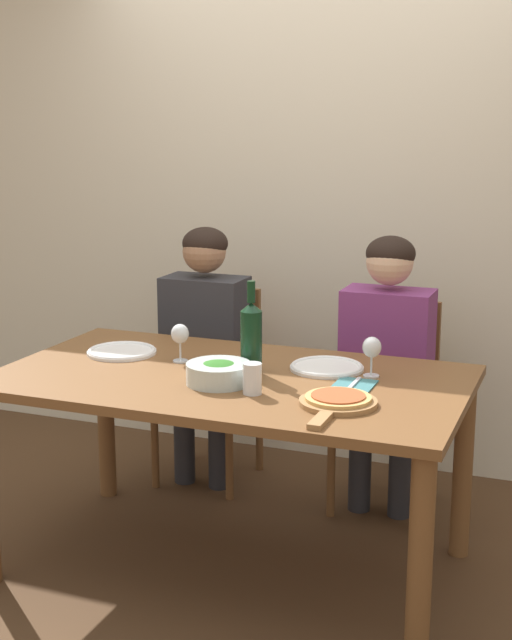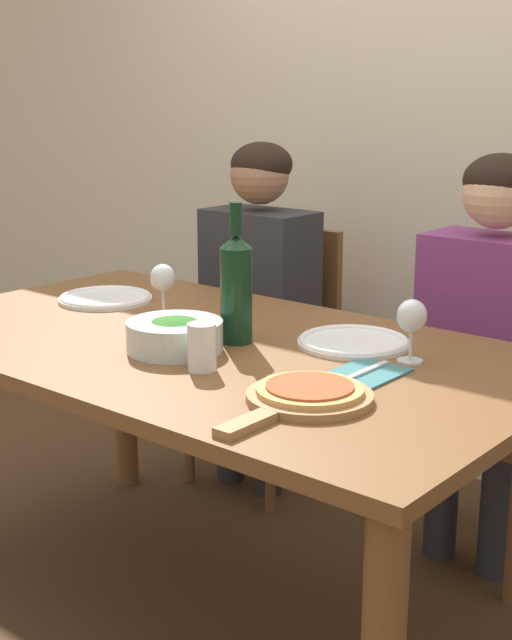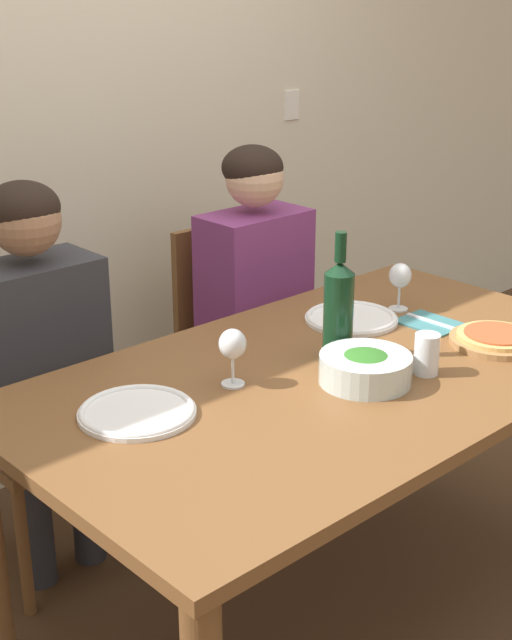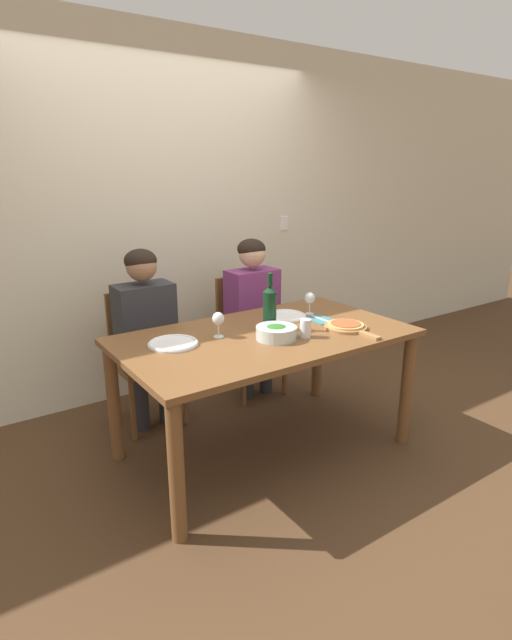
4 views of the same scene
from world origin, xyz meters
name	(u,v)px [view 2 (image 2 of 4)]	position (x,y,z in m)	size (l,w,h in m)	color
ground_plane	(210,612)	(0.00, 0.00, 0.00)	(40.00, 40.00, 0.00)	#4C331E
back_wall	(460,102)	(0.00, 1.29, 1.35)	(10.00, 0.06, 2.70)	beige
dining_table	(207,380)	(0.00, 0.00, 0.67)	(1.73, 0.98, 0.78)	brown
chair_left	(276,345)	(-0.45, 0.85, 0.49)	(0.42, 0.42, 0.91)	brown
chair_right	(498,396)	(0.41, 0.85, 0.49)	(0.42, 0.42, 0.91)	brown
person_woman	(257,285)	(-0.45, 0.74, 0.74)	(0.47, 0.51, 1.22)	#28282D
person_man	(487,325)	(0.41, 0.74, 0.74)	(0.47, 0.51, 1.22)	#28282D
wine_bottle	(236,287)	(0.06, 0.04, 0.92)	(0.08, 0.08, 0.35)	black
broccoli_bowl	(174,335)	(0.00, -0.11, 0.81)	(0.24, 0.24, 0.08)	silver
dinner_plate_left	(105,298)	(-0.53, 0.13, 0.78)	(0.28, 0.28, 0.02)	white
dinner_plate_right	(353,342)	(0.31, 0.21, 0.78)	(0.28, 0.28, 0.02)	white
pizza_on_board	(307,395)	(0.47, -0.20, 0.79)	(0.26, 0.40, 0.04)	#9E7042
wine_glass_left	(163,281)	(-0.26, 0.10, 0.88)	(0.07, 0.07, 0.15)	silver
wine_glass_right	(412,319)	(0.49, 0.17, 0.88)	(0.07, 0.07, 0.15)	silver
water_tumbler	(202,347)	(0.16, -0.18, 0.83)	(0.07, 0.07, 0.11)	silver
fork_on_napkin	(366,373)	(0.46, 0.03, 0.78)	(0.14, 0.18, 0.01)	#387075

